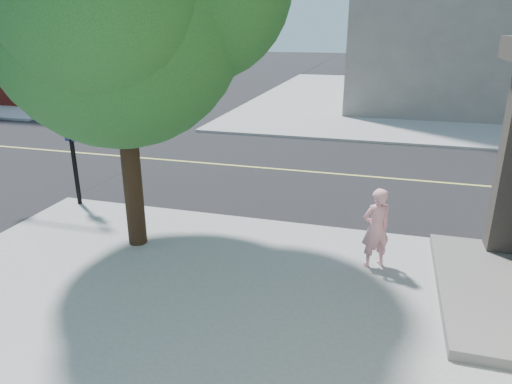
% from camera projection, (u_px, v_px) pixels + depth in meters
% --- Properties ---
extents(ground, '(140.00, 140.00, 0.00)m').
position_uv_depth(ground, '(100.00, 205.00, 12.64)').
color(ground, black).
rests_on(ground, ground).
extents(road_ew, '(140.00, 9.00, 0.01)m').
position_uv_depth(road_ew, '(172.00, 161.00, 16.71)').
color(road_ew, black).
rests_on(road_ew, ground).
extents(sidewalk_nw, '(26.00, 25.00, 0.12)m').
position_uv_depth(sidewalk_nw, '(4.00, 83.00, 37.97)').
color(sidewalk_nw, gray).
rests_on(sidewalk_nw, ground).
extents(sidewalk_ne, '(29.00, 25.00, 0.12)m').
position_uv_depth(sidewalk_ne, '(495.00, 102.00, 28.62)').
color(sidewalk_ne, gray).
rests_on(sidewalk_ne, ground).
extents(man_on_phone, '(0.70, 0.63, 1.61)m').
position_uv_depth(man_on_phone, '(376.00, 228.00, 8.99)').
color(man_on_phone, pink).
rests_on(man_on_phone, sidewalk_se).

